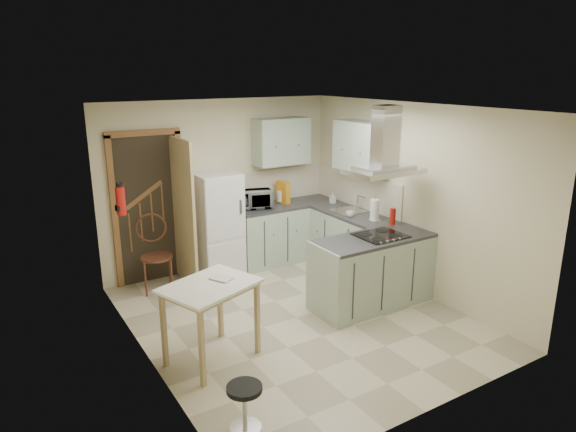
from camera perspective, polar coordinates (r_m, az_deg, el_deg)
floor at (r=6.34m, az=0.96°, el=-11.22°), size 4.20×4.20×0.00m
ceiling at (r=5.65m, az=1.08°, el=11.94°), size 4.20×4.20×0.00m
back_wall at (r=7.67m, az=-7.52°, el=3.43°), size 3.60×0.00×3.60m
left_wall at (r=5.17m, az=-16.03°, el=-3.24°), size 0.00×4.20×4.20m
right_wall at (r=6.98m, az=13.54°, el=1.88°), size 0.00×4.20×4.20m
doorway at (r=7.32m, az=-15.21°, el=0.79°), size 1.10×0.12×2.10m
fridge at (r=7.45m, az=-7.82°, el=-0.93°), size 0.60×0.60×1.50m
counter_back at (r=7.91m, az=-2.05°, el=-2.06°), size 1.08×0.60×0.90m
counter_right at (r=7.82m, az=5.78°, el=-2.35°), size 0.60×1.95×0.90m
splashback at (r=8.11m, az=-1.27°, el=3.53°), size 1.68×0.02×0.50m
wall_cabinet_back at (r=7.85m, az=-0.75°, el=8.30°), size 0.85×0.35×0.70m
wall_cabinet_right at (r=7.37m, az=8.17°, el=7.64°), size 0.35×0.90×0.70m
peninsula at (r=6.59m, az=9.40°, el=-6.05°), size 1.55×0.65×0.90m
hob at (r=6.50m, az=10.25°, el=-2.13°), size 0.58×0.50×0.01m
extractor_hood at (r=6.30m, az=10.61°, el=4.93°), size 0.90×0.55×0.10m
sink at (r=7.56m, az=6.68°, el=0.58°), size 0.45×0.40×0.01m
fire_extinguisher at (r=5.96m, az=-18.09°, el=1.61°), size 0.10×0.10×0.32m
drop_leaf_table at (r=5.39m, az=-8.48°, el=-11.61°), size 1.07×0.94×0.84m
bentwood_chair at (r=7.12m, az=-14.38°, el=-4.44°), size 0.52×0.52×0.95m
stool at (r=4.55m, az=-4.82°, el=-20.39°), size 0.31×0.31×0.40m
microwave at (r=7.68m, az=-3.62°, el=1.88°), size 0.55×0.44×0.26m
kettle at (r=7.98m, az=-0.76°, el=2.27°), size 0.17×0.17×0.21m
cereal_box at (r=7.94m, az=-0.55°, el=2.66°), size 0.14×0.24×0.34m
soap_bottle at (r=7.97m, az=4.98°, el=2.01°), size 0.08×0.08×0.17m
paper_towel at (r=7.10m, az=9.60°, el=0.70°), size 0.16×0.16×0.31m
cup at (r=7.25m, az=6.92°, el=0.23°), size 0.13×0.13×0.09m
red_bottle at (r=6.98m, az=11.56°, el=-0.04°), size 0.09×0.09×0.22m
book at (r=5.24m, az=-7.93°, el=-6.75°), size 0.24×0.27×0.10m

